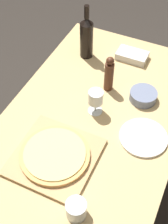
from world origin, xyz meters
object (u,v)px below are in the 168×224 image
wine_glass (96,98)px  small_bowl (143,96)px  wine_bottle (86,37)px  pizza (55,154)px  pepper_mill (109,74)px

wine_glass → small_bowl: 0.27m
wine_bottle → wine_glass: size_ratio=2.41×
wine_bottle → small_bowl: (0.42, -0.20, -0.11)m
pizza → small_bowl: bearing=64.6°
pepper_mill → small_bowl: (0.20, 0.00, -0.08)m
wine_glass → pepper_mill: bearing=90.8°
wine_bottle → wine_glass: 0.45m
pizza → pepper_mill: size_ratio=1.48×
wine_bottle → wine_glass: bearing=-59.6°
pepper_mill → pizza: bearing=-95.4°
pizza → wine_glass: size_ratio=2.30×
pepper_mill → small_bowl: pepper_mill is taller
wine_bottle → pepper_mill: bearing=-42.6°
wine_bottle → small_bowl: size_ratio=2.32×
pepper_mill → wine_glass: (0.00, -0.18, -0.01)m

